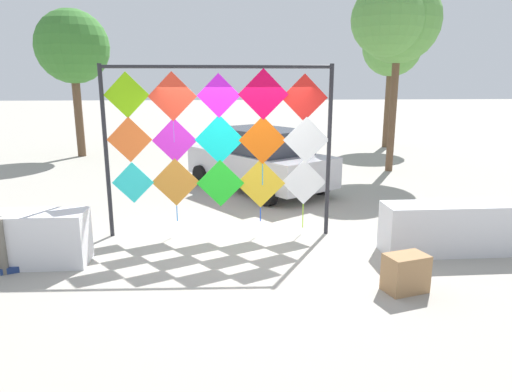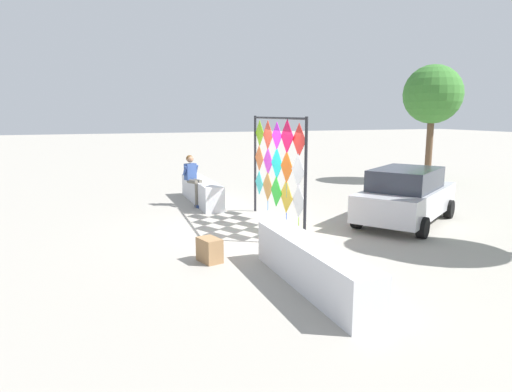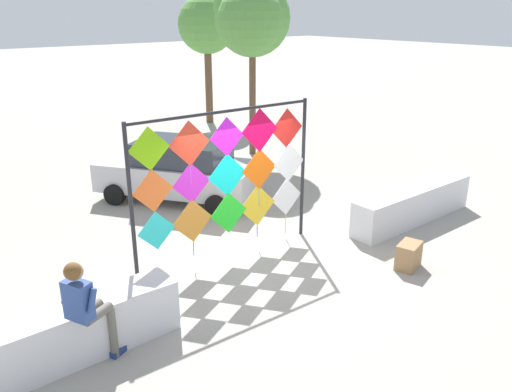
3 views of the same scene
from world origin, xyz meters
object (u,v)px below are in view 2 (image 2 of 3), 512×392
Objects in this scene: kite_display_rack at (277,161)px; cardboard_box_large at (210,250)px; seated_vendor at (193,176)px; tree_palm_like at (431,96)px; parked_car at (406,195)px.

kite_display_rack is 3.65m from cardboard_box_large.
tree_palm_like is (-1.65, 10.62, 2.70)m from seated_vendor.
tree_palm_like reaches higher than cardboard_box_large.
kite_display_rack is at bearing -61.44° from tree_palm_like.
parked_car is at bearing 48.83° from seated_vendor.
seated_vendor is 5.74m from cardboard_box_large.
seated_vendor is 0.39× the size of parked_car.
kite_display_rack is 2.32× the size of seated_vendor.
parked_car reaches higher than cardboard_box_large.
tree_palm_like reaches higher than seated_vendor.
parked_car is 7.94× the size of cardboard_box_large.
seated_vendor reaches higher than parked_car.
kite_display_rack is at bearing 24.46° from seated_vendor.
seated_vendor is at bearing 170.73° from cardboard_box_large.
kite_display_rack is at bearing -105.79° from parked_car.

